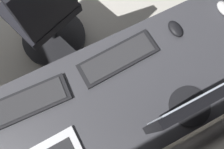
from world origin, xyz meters
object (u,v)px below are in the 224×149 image
(monitor_primary, at_px, (211,95))
(office_chair, at_px, (46,16))
(drawer_pedestal, at_px, (65,139))
(keyboard_spare, at_px, (27,103))
(mouse_spare, at_px, (175,29))
(mouse_main, at_px, (224,9))
(keyboard_main, at_px, (118,58))

(monitor_primary, distance_m, office_chair, 1.20)
(drawer_pedestal, bearing_deg, office_chair, -105.78)
(keyboard_spare, bearing_deg, monitor_primary, 152.02)
(mouse_spare, bearing_deg, keyboard_spare, 0.85)
(drawer_pedestal, distance_m, office_chair, 0.85)
(drawer_pedestal, xyz_separation_m, keyboard_spare, (0.03, -0.20, 0.39))
(mouse_main, relative_size, office_chair, 0.11)
(office_chair, bearing_deg, mouse_main, 145.51)
(drawer_pedestal, bearing_deg, monitor_primary, 165.35)
(monitor_primary, relative_size, office_chair, 0.56)
(drawer_pedestal, height_order, keyboard_main, keyboard_main)
(monitor_primary, relative_size, mouse_spare, 5.20)
(keyboard_spare, xyz_separation_m, office_chair, (-0.26, -0.61, -0.28))
(drawer_pedestal, distance_m, mouse_main, 1.21)
(keyboard_main, distance_m, keyboard_spare, 0.50)
(drawer_pedestal, xyz_separation_m, mouse_spare, (-0.82, -0.21, 0.40))
(monitor_primary, height_order, mouse_main, monitor_primary)
(monitor_primary, distance_m, mouse_main, 0.64)
(drawer_pedestal, height_order, office_chair, office_chair)
(drawer_pedestal, height_order, monitor_primary, monitor_primary)
(keyboard_spare, height_order, mouse_main, mouse_main)
(keyboard_main, relative_size, mouse_main, 4.09)
(keyboard_main, bearing_deg, mouse_spare, -178.73)
(monitor_primary, xyz_separation_m, mouse_spare, (-0.16, -0.38, -0.23))
(monitor_primary, bearing_deg, mouse_spare, -112.37)
(mouse_main, xyz_separation_m, mouse_spare, (0.31, -0.02, 0.00))
(monitor_primary, distance_m, keyboard_spare, 0.82)
(mouse_main, distance_m, office_chair, 1.13)
(mouse_main, height_order, office_chair, office_chair)
(monitor_primary, xyz_separation_m, office_chair, (0.44, -0.98, -0.52))
(keyboard_main, height_order, office_chair, office_chair)
(monitor_primary, distance_m, mouse_spare, 0.48)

